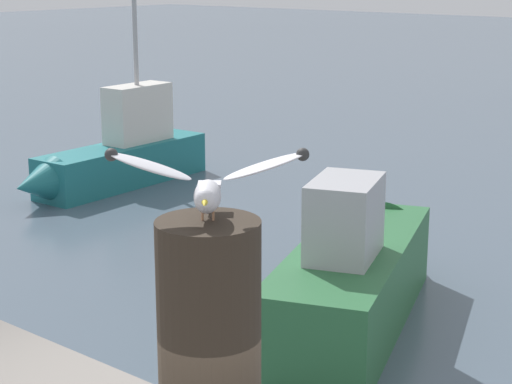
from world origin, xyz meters
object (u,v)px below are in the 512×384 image
(seagull, at_px, (207,184))
(boat_teal, at_px, (115,156))
(mooring_post, at_px, (210,376))
(boat_green, at_px, (359,267))

(seagull, height_order, boat_teal, boat_teal)
(mooring_post, distance_m, boat_green, 6.68)
(mooring_post, relative_size, boat_green, 0.26)
(seagull, bearing_deg, mooring_post, 129.88)
(mooring_post, height_order, seagull, seagull)
(seagull, distance_m, boat_teal, 12.53)
(boat_green, bearing_deg, seagull, -61.88)
(seagull, bearing_deg, boat_green, 118.12)
(boat_green, xyz_separation_m, boat_teal, (-6.41, 2.18, 0.01))
(seagull, xyz_separation_m, boat_green, (-3.03, 5.67, -2.49))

